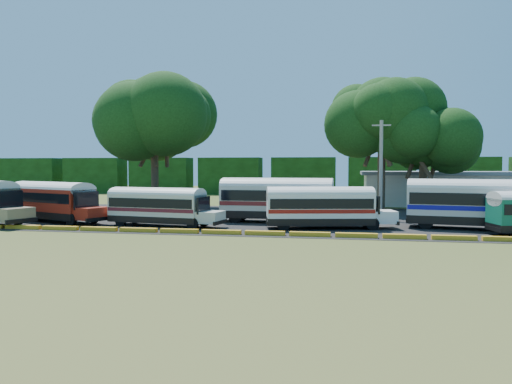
% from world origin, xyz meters
% --- Properties ---
extents(ground, '(160.00, 160.00, 0.00)m').
position_xyz_m(ground, '(0.00, 0.00, 0.00)').
color(ground, '#3C4F1A').
rests_on(ground, ground).
extents(asphalt_strip, '(64.00, 24.00, 0.02)m').
position_xyz_m(asphalt_strip, '(1.00, 12.00, 0.01)').
color(asphalt_strip, black).
rests_on(asphalt_strip, ground).
extents(curb, '(53.70, 0.45, 0.30)m').
position_xyz_m(curb, '(-0.00, 1.00, 0.15)').
color(curb, gold).
rests_on(curb, ground).
extents(terminal_building, '(19.00, 9.00, 4.00)m').
position_xyz_m(terminal_building, '(18.00, 30.00, 2.03)').
color(terminal_building, silver).
rests_on(terminal_building, ground).
extents(treeline_backdrop, '(130.00, 4.00, 6.00)m').
position_xyz_m(treeline_backdrop, '(0.00, 48.00, 3.00)').
color(treeline_backdrop, black).
rests_on(treeline_backdrop, ground).
extents(bus_red, '(10.33, 6.14, 3.34)m').
position_xyz_m(bus_red, '(-17.12, 5.83, 1.91)').
color(bus_red, black).
rests_on(bus_red, ground).
extents(bus_cream_west, '(9.35, 3.62, 3.00)m').
position_xyz_m(bus_cream_west, '(-7.34, 4.51, 1.69)').
color(bus_cream_west, black).
rests_on(bus_cream_west, ground).
extents(bus_cream_east, '(11.23, 3.03, 3.67)m').
position_xyz_m(bus_cream_east, '(1.46, 8.73, 2.08)').
color(bus_cream_east, black).
rests_on(bus_cream_east, ground).
extents(bus_white_red, '(9.80, 4.22, 3.13)m').
position_xyz_m(bus_white_red, '(5.10, 5.19, 1.77)').
color(bus_white_red, black).
rests_on(bus_white_red, ground).
extents(bus_white_blue, '(11.52, 4.62, 3.69)m').
position_xyz_m(bus_white_blue, '(16.18, 6.79, 2.08)').
color(bus_white_blue, black).
rests_on(bus_white_blue, ground).
extents(tree_west, '(11.06, 11.06, 14.27)m').
position_xyz_m(tree_west, '(-13.63, 19.34, 10.18)').
color(tree_west, '#38291C').
rests_on(tree_west, ground).
extents(tree_center, '(9.63, 9.63, 13.86)m').
position_xyz_m(tree_center, '(10.39, 22.12, 10.26)').
color(tree_center, '#38291C').
rests_on(tree_center, ground).
extents(tree_east, '(8.38, 8.38, 10.77)m').
position_xyz_m(tree_east, '(14.51, 21.62, 7.65)').
color(tree_east, '#38291C').
rests_on(tree_east, ground).
extents(utility_pole, '(1.60, 0.30, 8.57)m').
position_xyz_m(utility_pole, '(9.73, 12.55, 4.40)').
color(utility_pole, gray).
rests_on(utility_pole, ground).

